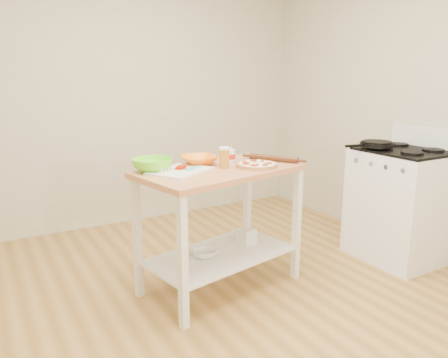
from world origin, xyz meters
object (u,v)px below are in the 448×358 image
beer_pint (224,158)px  rolling_pin (273,158)px  shelf_glass_bowl (205,253)px  orange_bowl (199,160)px  yogurt_tub (229,156)px  pizza (257,165)px  skillet (376,144)px  gas_stove (400,204)px  green_bowl (152,165)px  spatula (193,168)px  knife (159,168)px  shelf_bin (246,236)px  prep_island (220,203)px  cutting_board (179,170)px

beer_pint → rolling_pin: bearing=3.0°
shelf_glass_bowl → orange_bowl: bearing=73.1°
yogurt_tub → rolling_pin: yogurt_tub is taller
pizza → rolling_pin: size_ratio=0.76×
orange_bowl → yogurt_tub: (0.22, -0.07, 0.02)m
beer_pint → shelf_glass_bowl: bearing=176.8°
skillet → yogurt_tub: bearing=-179.5°
gas_stove → orange_bowl: (-1.64, 0.49, 0.46)m
orange_bowl → green_bowl: size_ratio=0.95×
spatula → knife: bearing=134.5°
skillet → rolling_pin: (-0.94, 0.15, -0.05)m
gas_stove → pizza: gas_stove is taller
green_bowl → beer_pint: size_ratio=1.88×
knife → orange_bowl: size_ratio=0.94×
skillet → shelf_bin: 1.32m
beer_pint → shelf_glass_bowl: size_ratio=0.78×
pizza → shelf_bin: bearing=80.1°
green_bowl → shelf_glass_bowl: (0.32, -0.15, -0.65)m
prep_island → rolling_pin: size_ratio=3.24×
prep_island → orange_bowl: bearing=109.1°
spatula → shelf_glass_bowl: 0.63m
skillet → yogurt_tub: (-1.25, 0.26, -0.02)m
gas_stove → skillet: (-0.17, 0.16, 0.50)m
cutting_board → shelf_glass_bowl: (0.17, -0.04, -0.62)m
skillet → beer_pint: size_ratio=2.90×
pizza → rolling_pin: (0.23, 0.11, 0.01)m
pizza → shelf_bin: (0.03, 0.17, -0.60)m
knife → beer_pint: size_ratio=1.68×
pizza → knife: size_ratio=1.18×
green_bowl → beer_pint: beer_pint is taller
green_bowl → orange_bowl: bearing=6.3°
yogurt_tub → rolling_pin: bearing=-19.5°
knife → skillet: bearing=-34.3°
cutting_board → green_bowl: 0.19m
cutting_board → rolling_pin: 0.76m
skillet → orange_bowl: bearing=179.7°
cutting_board → rolling_pin: bearing=-31.3°
spatula → orange_bowl: bearing=39.9°
gas_stove → cutting_board: 1.94m
prep_island → spatula: bearing=171.8°
spatula → shelf_glass_bowl: (0.07, -0.03, -0.63)m
gas_stove → beer_pint: bearing=169.6°
prep_island → rolling_pin: (0.47, 0.02, 0.27)m
pizza → orange_bowl: orange_bowl is taller
rolling_pin → beer_pint: bearing=-177.0°
orange_bowl → shelf_glass_bowl: size_ratio=1.39×
rolling_pin → prep_island: bearing=-178.1°
cutting_board → orange_bowl: size_ratio=1.88×
cutting_board → shelf_bin: size_ratio=4.22×
spatula → beer_pint: (0.23, -0.04, 0.06)m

